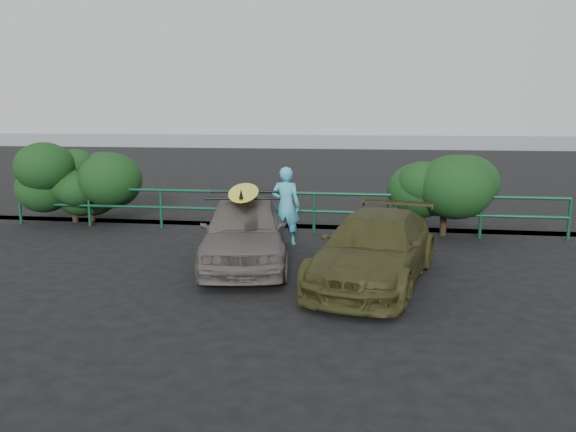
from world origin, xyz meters
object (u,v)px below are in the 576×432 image
object	(u,v)px
man	(286,206)
surfboard	(244,192)
olive_vehicle	(375,249)
sedan	(244,231)
guardrail	(275,211)

from	to	relation	value
man	surfboard	world-z (taller)	man
man	surfboard	bearing A→B (deg)	77.34
olive_vehicle	surfboard	distance (m)	2.80
olive_vehicle	man	xyz separation A→B (m)	(-2.00, 2.68, 0.28)
sedan	man	distance (m)	1.95
olive_vehicle	guardrail	bearing A→B (deg)	135.02
surfboard	olive_vehicle	bearing A→B (deg)	-28.81
guardrail	olive_vehicle	size ratio (longest dim) A/B	3.34
sedan	man	xyz separation A→B (m)	(0.54, 1.86, 0.21)
surfboard	sedan	bearing A→B (deg)	-74.31
sedan	man	bearing A→B (deg)	62.93
guardrail	man	size ratio (longest dim) A/B	7.86
guardrail	sedan	xyz separation A→B (m)	(-0.05, -3.19, 0.16)
man	guardrail	bearing A→B (deg)	-66.14
guardrail	surfboard	xyz separation A→B (m)	(-0.05, -3.19, 0.93)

